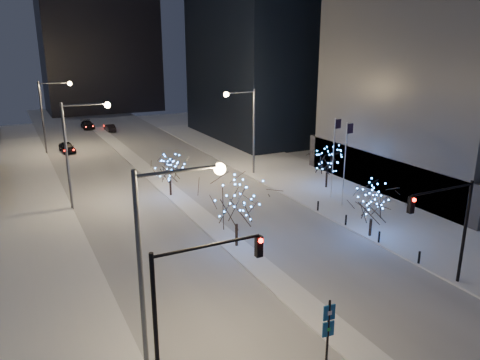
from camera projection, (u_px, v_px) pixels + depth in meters
ground at (338, 335)px, 25.23m from camera, size 160.00×160.00×0.00m
road at (151, 175)px, 55.16m from camera, size 20.00×130.00×0.02m
median at (165, 186)px, 50.86m from camera, size 2.00×80.00×0.15m
east_sidewalk at (333, 192)px, 48.79m from camera, size 10.00×90.00×0.15m
west_sidewalk at (32, 244)px, 36.26m from camera, size 8.00×90.00×0.15m
plinth at (475, 158)px, 54.74m from camera, size 30.00×24.00×4.00m
horizon_block at (97, 13)px, 100.48m from camera, size 24.00×14.00×42.00m
street_lamp_w_near at (162, 241)px, 21.22m from camera, size 4.40×0.56×10.00m
street_lamp_w_mid at (78, 140)px, 42.59m from camera, size 4.40×0.56×10.00m
street_lamp_w_far at (50, 107)px, 63.97m from camera, size 4.40×0.56×10.00m
street_lamp_east at (247, 121)px, 53.39m from camera, size 3.90×0.56×10.00m
traffic_signal_west at (189, 293)px, 20.21m from camera, size 5.26×0.43×7.00m
traffic_signal_east at (450, 219)px, 28.58m from camera, size 5.26×0.43×7.00m
flagpoles at (340, 155)px, 44.38m from camera, size 1.35×2.60×8.00m
bollards at (362, 228)px, 38.01m from camera, size 0.16×12.16×0.90m
car_near at (67, 147)px, 66.19m from camera, size 2.16×4.41×1.45m
car_mid at (110, 128)px, 81.37m from camera, size 1.42×3.91×1.28m
car_far at (88, 125)px, 83.89m from camera, size 1.95×4.79×1.39m
holiday_tree_median_near at (236, 202)px, 34.87m from camera, size 5.47×5.47×5.68m
holiday_tree_median_far at (170, 169)px, 46.78m from camera, size 4.30×4.30×4.26m
holiday_tree_plaza_near at (372, 203)px, 36.91m from camera, size 4.08×4.08×4.46m
holiday_tree_plaza_far at (328, 160)px, 49.30m from camera, size 3.86×3.86×4.51m
wayfinding_sign at (328, 325)px, 22.40m from camera, size 0.62×0.14×3.49m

